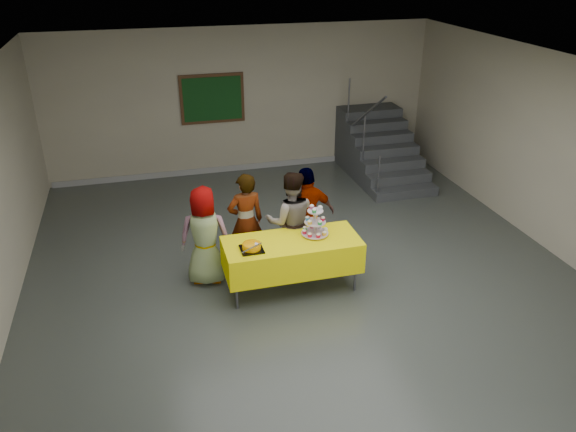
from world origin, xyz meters
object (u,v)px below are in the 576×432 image
schoolchild_c (291,221)px  schoolchild_d (307,217)px  staircase (377,150)px  bake_table (292,254)px  schoolchild_a (205,236)px  schoolchild_b (246,221)px  cupcake_stand (315,225)px  noticeboard (212,99)px  bear_cake (252,246)px

schoolchild_c → schoolchild_d: size_ratio=1.00×
schoolchild_d → staircase: (2.55, 3.25, -0.28)m
bake_table → schoolchild_d: bearing=57.6°
bake_table → schoolchild_a: size_ratio=1.28×
schoolchild_b → schoolchild_d: (0.90, -0.12, 0.02)m
bake_table → schoolchild_d: 0.81m
cupcake_stand → schoolchild_d: size_ratio=0.29×
schoolchild_b → schoolchild_d: bearing=165.8°
schoolchild_a → schoolchild_c: 1.27m
schoolchild_a → noticeboard: size_ratio=1.13×
bake_table → schoolchild_a: schoolchild_a is taller
bear_cake → cupcake_stand: bearing=11.3°
bake_table → bear_cake: bearing=-169.4°
cupcake_stand → schoolchild_c: size_ratio=0.29×
schoolchild_a → noticeboard: 4.39m
bake_table → schoolchild_b: 0.94m
schoolchild_d → noticeboard: (-0.78, 4.09, 0.83)m
schoolchild_b → staircase: bearing=-144.6°
schoolchild_a → schoolchild_d: (1.54, 0.14, 0.04)m
schoolchild_b → schoolchild_c: schoolchild_c is taller
schoolchild_a → staircase: (4.10, 3.39, -0.24)m
bake_table → schoolchild_b: schoolchild_b is taller
bake_table → staircase: size_ratio=0.78×
staircase → noticeboard: (-3.33, 0.84, 1.11)m
schoolchild_d → schoolchild_c: bearing=6.0°
schoolchild_c → staircase: size_ratio=0.64×
cupcake_stand → schoolchild_d: 0.60m
schoolchild_d → cupcake_stand: bearing=72.9°
schoolchild_c → cupcake_stand: bearing=123.1°
cupcake_stand → schoolchild_c: (-0.21, 0.49, -0.16)m
cupcake_stand → schoolchild_d: (0.06, 0.58, -0.16)m
bear_cake → schoolchild_b: 0.89m
schoolchild_c → staircase: staircase is taller
cupcake_stand → noticeboard: bearing=98.7°
staircase → schoolchild_b: bearing=-137.8°
schoolchild_d → bake_table: bearing=46.6°
bake_table → staircase: staircase is taller
schoolchild_d → bear_cake: bearing=26.4°
schoolchild_c → bear_cake: bearing=53.0°
bear_cake → schoolchild_c: bearing=43.2°
bear_cake → schoolchild_b: (0.10, 0.88, -0.08)m
bake_table → schoolchild_a: (-1.13, 0.51, 0.18)m
cupcake_stand → schoolchild_c: schoolchild_c is taller
bake_table → schoolchild_b: (-0.49, 0.78, 0.20)m
schoolchild_a → staircase: size_ratio=0.61×
schoolchild_a → schoolchild_d: bearing=-162.8°
schoolchild_d → staircase: bearing=-139.2°
schoolchild_a → schoolchild_b: size_ratio=0.97×
schoolchild_c → staircase: 4.38m
cupcake_stand → schoolchild_a: schoolchild_a is taller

